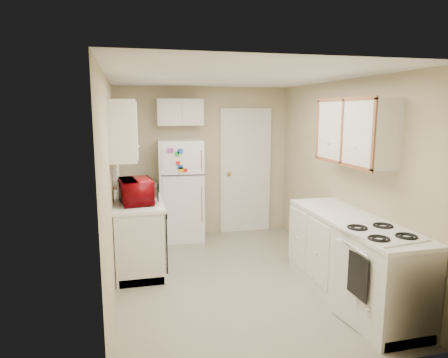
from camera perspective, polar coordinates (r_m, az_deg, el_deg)
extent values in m
plane|color=#AAA691|center=(5.04, 1.38, -13.96)|extent=(3.80, 3.80, 0.00)
plane|color=white|center=(4.63, 1.51, 14.37)|extent=(3.80, 3.80, 0.00)
plane|color=#BCAF8A|center=(4.54, -15.90, -1.14)|extent=(3.80, 3.80, 0.00)
plane|color=#BCAF8A|center=(5.23, 16.43, 0.25)|extent=(3.80, 3.80, 0.00)
plane|color=#BCAF8A|center=(6.52, -2.90, 2.48)|extent=(2.80, 2.80, 0.00)
plane|color=#BCAF8A|center=(2.94, 11.15, -6.82)|extent=(2.80, 2.80, 0.00)
cube|color=silver|center=(5.59, -12.11, -6.86)|extent=(0.60, 1.80, 0.90)
cube|color=black|center=(5.01, -8.58, -8.21)|extent=(0.03, 0.58, 0.72)
cube|color=gray|center=(5.63, -12.30, -2.43)|extent=(0.54, 0.74, 0.16)
imported|color=maroon|center=(5.02, -12.40, -1.71)|extent=(0.58, 0.37, 0.36)
imported|color=white|center=(5.84, -12.91, -0.62)|extent=(0.11, 0.12, 0.21)
cube|color=silver|center=(5.52, -15.29, 4.98)|extent=(0.10, 0.98, 1.08)
cube|color=silver|center=(4.68, -14.31, 6.67)|extent=(0.30, 0.45, 0.70)
cube|color=silver|center=(6.22, -6.17, -1.71)|extent=(0.70, 0.69, 1.59)
cube|color=silver|center=(6.26, -6.36, 9.47)|extent=(0.70, 0.30, 0.40)
cube|color=silver|center=(6.67, 3.09, 1.08)|extent=(0.86, 0.06, 2.08)
cube|color=silver|center=(4.60, 17.72, -10.79)|extent=(0.60, 2.00, 0.90)
cube|color=silver|center=(4.18, 21.05, -13.92)|extent=(0.62, 0.72, 0.80)
cube|color=silver|center=(4.66, 18.26, 6.47)|extent=(0.30, 1.20, 0.70)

